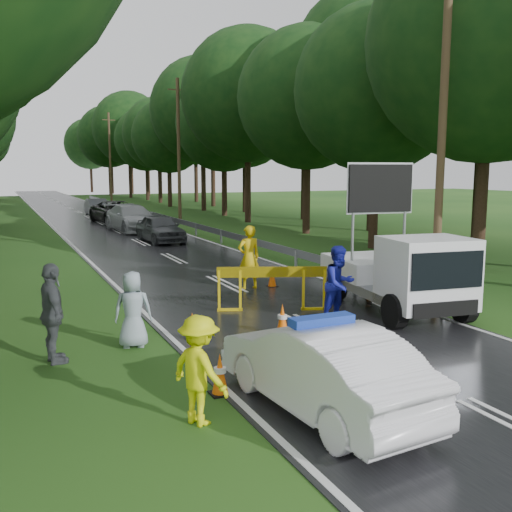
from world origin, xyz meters
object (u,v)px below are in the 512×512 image
queue_car_first (160,228)px  police_sedan (321,368)px  queue_car_second (132,218)px  barrier (272,278)px  work_truck (401,273)px  queue_car_third (117,212)px  civilian (339,284)px  queue_car_fourth (97,207)px  officer (249,257)px

queue_car_first → police_sedan: bearing=-101.9°
police_sedan → queue_car_second: bearing=-101.3°
barrier → queue_car_second: 21.67m
work_truck → queue_car_second: size_ratio=0.92×
work_truck → queue_car_third: (-1.71, 29.14, -0.26)m
civilian → queue_car_second: size_ratio=0.34×
work_truck → queue_car_first: work_truck is taller
barrier → queue_car_fourth: queue_car_fourth is taller
police_sedan → work_truck: bearing=-143.4°
officer → queue_car_second: (0.48, 18.77, -0.20)m
officer → queue_car_first: size_ratio=0.48×
civilian → queue_car_second: civilian is taller
civilian → queue_car_first: 17.27m
barrier → officer: bearing=100.0°
work_truck → civilian: work_truck is taller
police_sedan → barrier: 6.35m
queue_car_second → queue_car_fourth: size_ratio=1.30×
police_sedan → work_truck: 6.82m
queue_car_second → civilian: bearing=-96.1°
officer → queue_car_fourth: size_ratio=0.47×
queue_car_second → queue_car_third: (0.22, 6.00, -0.02)m
work_truck → queue_car_first: bearing=103.9°
officer → queue_car_third: (0.70, 24.77, -0.22)m
work_truck → queue_car_first: size_ratio=1.20×
barrier → police_sedan: bearing=-87.4°
police_sedan → officer: (2.71, 8.86, 0.32)m
police_sedan → queue_car_first: size_ratio=1.00×
police_sedan → queue_car_fourth: police_sedan is taller
queue_car_second → queue_car_fourth: (0.00, 13.11, -0.10)m
queue_car_fourth → work_truck: bearing=-87.2°
civilian → queue_car_second: 23.27m
police_sedan → queue_car_second: (3.18, 27.63, 0.12)m
work_truck → queue_car_fourth: 36.30m
queue_car_third → queue_car_first: bearing=-97.0°
work_truck → queue_car_fourth: (-1.93, 36.25, -0.35)m
police_sedan → officer: size_ratio=2.11×
civilian → queue_car_third: bearing=77.6°
officer → queue_car_second: 18.78m
police_sedan → queue_car_second: size_ratio=0.76×
queue_car_first → queue_car_fourth: 19.11m
police_sedan → civilian: 5.38m
work_truck → officer: (-2.41, 4.37, -0.04)m
barrier → queue_car_first: size_ratio=0.64×
police_sedan → queue_car_fourth: (3.19, 40.74, 0.02)m
police_sedan → queue_car_first: (3.32, 21.63, 0.04)m
civilian → work_truck: bearing=-8.1°
barrier → civilian: bearing=-35.6°
civilian → queue_car_second: (0.04, 23.27, -0.14)m
police_sedan → officer: 9.27m
officer → work_truck: bearing=119.1°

